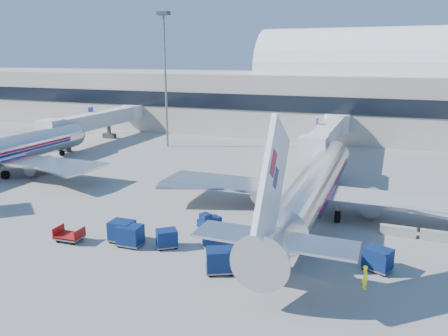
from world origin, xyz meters
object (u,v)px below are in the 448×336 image
at_px(tug_lead, 216,237).
at_px(cart_solo_far, 378,259).
at_px(mast_west, 165,60).
at_px(ramp_worker, 365,277).
at_px(cart_train_c, 122,231).
at_px(cart_solo_near, 220,260).
at_px(cart_open_red, 70,236).
at_px(cart_train_a, 167,238).
at_px(barrier_mid, 439,236).
at_px(tug_right, 286,240).
at_px(airliner_main, 313,187).
at_px(cart_train_b, 130,235).
at_px(barrier_near, 398,231).
at_px(jetbridge_near, 328,133).
at_px(tug_left, 209,221).

distance_m(tug_lead, cart_solo_far, 12.87).
height_order(mast_west, ramp_worker, mast_west).
relative_size(cart_train_c, cart_solo_near, 0.83).
bearing_deg(tug_lead, cart_open_red, 174.71).
bearing_deg(ramp_worker, cart_train_a, 63.96).
relative_size(tug_lead, cart_solo_far, 1.14).
relative_size(barrier_mid, tug_right, 1.23).
height_order(mast_west, cart_open_red, mast_west).
xyz_separation_m(mast_west, cart_solo_far, (36.59, -35.44, -13.87)).
bearing_deg(cart_solo_near, ramp_worker, -18.55).
xyz_separation_m(airliner_main, cart_train_b, (-12.84, -12.83, -1.96)).
bearing_deg(airliner_main, cart_open_red, -142.65).
distance_m(barrier_near, tug_right, 10.54).
bearing_deg(mast_west, tug_right, -49.21).
bearing_deg(jetbridge_near, tug_left, -100.28).
relative_size(cart_solo_near, cart_solo_far, 1.07).
height_order(airliner_main, tug_lead, airliner_main).
relative_size(jetbridge_near, cart_train_c, 12.92).
bearing_deg(cart_train_c, tug_lead, 15.26).
relative_size(barrier_mid, tug_lead, 1.10).
bearing_deg(barrier_mid, tug_lead, -156.74).
height_order(barrier_near, cart_train_c, cart_train_c).
distance_m(mast_west, cart_solo_near, 49.53).
relative_size(cart_train_a, cart_solo_near, 0.86).
distance_m(tug_right, cart_train_c, 13.84).
bearing_deg(mast_west, airliner_main, -40.36).
bearing_deg(barrier_mid, airliner_main, 167.50).
relative_size(barrier_mid, tug_left, 1.24).
bearing_deg(barrier_near, ramp_worker, -101.32).
relative_size(mast_west, barrier_mid, 7.53).
distance_m(mast_west, barrier_near, 49.33).
bearing_deg(cart_open_red, airliner_main, 34.46).
xyz_separation_m(mast_west, tug_right, (29.31, -33.96, -14.14)).
xyz_separation_m(jetbridge_near, cart_solo_near, (-1.76, -40.74, -2.96)).
xyz_separation_m(barrier_mid, cart_train_a, (-21.16, -9.50, 0.37)).
bearing_deg(cart_train_a, cart_solo_far, -31.12).
bearing_deg(cart_train_b, barrier_near, 24.06).
distance_m(cart_train_a, cart_train_c, 4.13).
relative_size(mast_west, cart_train_b, 10.69).
height_order(tug_right, cart_open_red, tug_right).
bearing_deg(tug_lead, cart_solo_far, -22.61).
distance_m(mast_west, tug_right, 47.03).
height_order(cart_train_b, cart_open_red, cart_train_b).
height_order(tug_right, cart_solo_far, cart_solo_far).
bearing_deg(cart_train_a, cart_train_c, 146.61).
bearing_deg(cart_solo_near, cart_train_b, 142.90).
bearing_deg(cart_train_a, tug_left, 36.28).
bearing_deg(mast_west, jetbridge_near, 1.68).
distance_m(tug_lead, cart_train_c, 8.02).
xyz_separation_m(cart_train_c, cart_open_red, (-4.25, -1.55, -0.55)).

